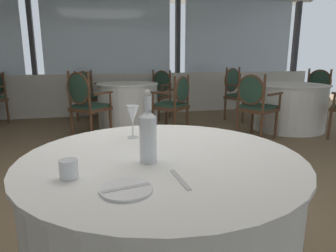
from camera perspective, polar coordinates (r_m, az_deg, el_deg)
ground_plane at (r=2.58m, az=-4.60°, el=-14.75°), size 14.14×14.14×0.00m
window_wall_far at (r=6.35m, az=-11.00°, el=11.68°), size 9.19×0.14×2.66m
foreground_table at (r=1.57m, az=-1.09°, el=-18.76°), size 1.30×1.30×0.75m
side_plate at (r=1.07m, az=-7.93°, el=-11.81°), size 0.19×0.19×0.01m
butter_knife at (r=1.07m, az=-7.94°, el=-11.56°), size 0.17×0.05×0.00m
dinner_fork at (r=1.15m, az=2.31°, el=-10.09°), size 0.03×0.19×0.00m
water_bottle at (r=1.30m, az=-3.81°, el=-1.54°), size 0.08×0.08×0.32m
wine_glass at (r=1.69m, az=-6.77°, el=2.11°), size 0.08×0.08×0.19m
water_tumbler at (r=1.21m, az=-18.31°, el=-7.75°), size 0.07×0.07×0.07m
background_table_1 at (r=5.26m, az=-7.61°, el=3.98°), size 1.05×1.05×0.75m
dining_chair_1_0 at (r=4.69m, az=1.34°, el=4.92°), size 0.66×0.66×0.92m
dining_chair_1_1 at (r=5.99m, az=-1.83°, el=6.81°), size 0.66×0.66×0.93m
dining_chair_1_2 at (r=5.88m, az=-14.86°, el=6.32°), size 0.66×0.66×0.94m
dining_chair_1_3 at (r=4.54m, az=-15.41°, el=4.77°), size 0.66×0.66×1.00m
background_table_2 at (r=5.42m, az=21.84°, el=3.42°), size 1.21×1.21×0.75m
dining_chair_2_0 at (r=6.34m, az=26.19°, el=5.95°), size 0.62×0.65×0.97m
dining_chair_2_1 at (r=5.92m, az=12.94°, el=6.72°), size 0.65×0.62×1.00m
dining_chair_2_2 at (r=4.49m, az=16.14°, el=4.47°), size 0.62×0.65×0.96m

